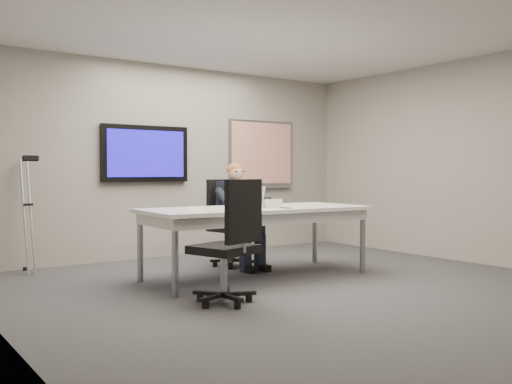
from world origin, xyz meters
TOP-DOWN VIEW (x-y plane):
  - floor at (0.00, 0.00)m, footprint 6.00×6.00m
  - ceiling at (0.00, 0.00)m, footprint 6.00×6.00m
  - wall_back at (0.00, 3.00)m, footprint 6.00×0.02m
  - wall_left at (-3.00, 0.00)m, footprint 0.02×6.00m
  - wall_right at (3.00, 0.00)m, footprint 0.02×6.00m
  - conference_table at (-0.05, 0.87)m, footprint 2.73×1.24m
  - tv_display at (-0.50, 2.95)m, footprint 1.30×0.09m
  - whiteboard at (1.55, 2.97)m, footprint 1.25×0.08m
  - office_chair_far at (0.15, 1.74)m, footprint 0.65×0.65m
  - office_chair_near at (-1.05, -0.09)m, footprint 0.69×0.69m
  - seated_person at (0.17, 1.48)m, footprint 0.43×0.74m
  - crutch at (-2.16, 2.74)m, footprint 0.45×0.81m
  - laptop at (0.16, 1.16)m, footprint 0.36×0.35m
  - name_tent at (0.04, 0.67)m, footprint 0.26×0.08m
  - pen at (0.11, 0.51)m, footprint 0.06×0.15m

SIDE VIEW (x-z plane):
  - floor at x=0.00m, z-range -0.01..0.01m
  - office_chair_far at x=0.15m, z-range -0.21..0.93m
  - office_chair_near at x=-1.05m, z-range -0.22..0.95m
  - seated_person at x=0.17m, z-range -0.13..1.23m
  - conference_table at x=-0.05m, z-range 0.32..1.14m
  - crutch at x=-2.16m, z-range -0.03..1.50m
  - pen at x=0.11m, z-range 0.83..0.84m
  - name_tent at x=0.04m, z-range 0.83..0.93m
  - laptop at x=0.16m, z-range 0.77..1.00m
  - wall_back at x=0.00m, z-range 0.00..2.80m
  - wall_left at x=-3.00m, z-range 0.00..2.80m
  - wall_right at x=3.00m, z-range 0.00..2.80m
  - tv_display at x=-0.50m, z-range 1.10..1.90m
  - whiteboard at x=1.55m, z-range 0.98..2.08m
  - ceiling at x=0.00m, z-range 2.79..2.81m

